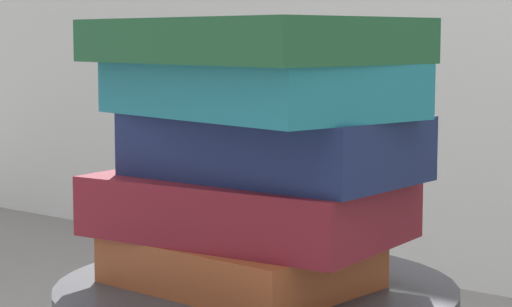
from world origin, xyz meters
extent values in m
cube|color=#994723|center=(-0.01, -0.01, 0.55)|extent=(0.24, 0.18, 0.05)
cube|color=maroon|center=(-0.01, 0.00, 0.60)|extent=(0.31, 0.21, 0.06)
cube|color=#19234C|center=(0.01, 0.01, 0.66)|extent=(0.27, 0.17, 0.06)
cube|color=#1E727F|center=(0.01, -0.01, 0.72)|extent=(0.31, 0.23, 0.05)
cube|color=#1E512D|center=(0.00, -0.01, 0.76)|extent=(0.32, 0.24, 0.04)
camera|label=1|loc=(0.61, -0.74, 0.77)|focal=69.76mm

